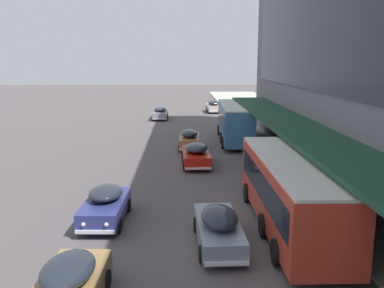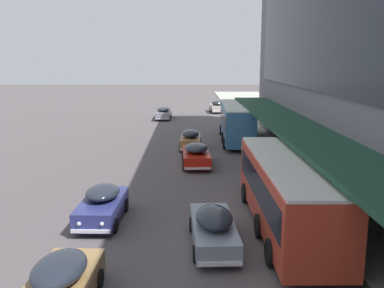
{
  "view_description": "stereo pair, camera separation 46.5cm",
  "coord_description": "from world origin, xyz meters",
  "px_view_note": "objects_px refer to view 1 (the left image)",
  "views": [
    {
      "loc": [
        -0.5,
        -7.91,
        7.38
      ],
      "look_at": [
        0.26,
        20.91,
        1.66
      ],
      "focal_mm": 40.0,
      "sensor_mm": 36.0,
      "label": 1
    },
    {
      "loc": [
        -0.03,
        -7.92,
        7.38
      ],
      "look_at": [
        0.26,
        20.91,
        1.66
      ],
      "focal_mm": 40.0,
      "sensor_mm": 36.0,
      "label": 2
    }
  ],
  "objects_px": {
    "sedan_oncoming_front": "(214,107)",
    "sedan_lead_near": "(106,205)",
    "sedan_second_near": "(219,227)",
    "sedan_lead_mid": "(189,139)",
    "sedan_far_back": "(196,154)",
    "sedan_oncoming_rear": "(160,113)",
    "transit_bus_kerbside_rear": "(235,120)",
    "transit_bus_kerbside_front": "(290,189)",
    "sedan_trailing_mid": "(67,288)"
  },
  "relations": [
    {
      "from": "sedan_oncoming_front",
      "to": "sedan_lead_near",
      "type": "relative_size",
      "value": 0.99
    },
    {
      "from": "sedan_second_near",
      "to": "sedan_lead_mid",
      "type": "bearing_deg",
      "value": 92.33
    },
    {
      "from": "sedan_far_back",
      "to": "sedan_second_near",
      "type": "xyz_separation_m",
      "value": [
        0.43,
        -13.33,
        -0.01
      ]
    },
    {
      "from": "sedan_oncoming_rear",
      "to": "sedan_far_back",
      "type": "relative_size",
      "value": 0.98
    },
    {
      "from": "transit_bus_kerbside_rear",
      "to": "sedan_second_near",
      "type": "bearing_deg",
      "value": -98.69
    },
    {
      "from": "sedan_oncoming_rear",
      "to": "sedan_second_near",
      "type": "xyz_separation_m",
      "value": [
        4.07,
        -37.37,
        0.05
      ]
    },
    {
      "from": "sedan_lead_near",
      "to": "sedan_far_back",
      "type": "bearing_deg",
      "value": 66.58
    },
    {
      "from": "transit_bus_kerbside_front",
      "to": "sedan_lead_mid",
      "type": "bearing_deg",
      "value": 103.0
    },
    {
      "from": "sedan_lead_mid",
      "to": "sedan_lead_near",
      "type": "height_order",
      "value": "sedan_lead_mid"
    },
    {
      "from": "transit_bus_kerbside_rear",
      "to": "sedan_lead_near",
      "type": "xyz_separation_m",
      "value": [
        -8.39,
        -19.45,
        -1.14
      ]
    },
    {
      "from": "sedan_trailing_mid",
      "to": "sedan_lead_mid",
      "type": "bearing_deg",
      "value": 80.17
    },
    {
      "from": "transit_bus_kerbside_rear",
      "to": "sedan_trailing_mid",
      "type": "bearing_deg",
      "value": -107.17
    },
    {
      "from": "transit_bus_kerbside_rear",
      "to": "sedan_lead_mid",
      "type": "relative_size",
      "value": 2.41
    },
    {
      "from": "transit_bus_kerbside_rear",
      "to": "sedan_oncoming_rear",
      "type": "bearing_deg",
      "value": 116.3
    },
    {
      "from": "sedan_oncoming_rear",
      "to": "sedan_second_near",
      "type": "relative_size",
      "value": 0.98
    },
    {
      "from": "transit_bus_kerbside_front",
      "to": "sedan_second_near",
      "type": "distance_m",
      "value": 3.79
    },
    {
      "from": "sedan_trailing_mid",
      "to": "sedan_far_back",
      "type": "bearing_deg",
      "value": 76.04
    },
    {
      "from": "transit_bus_kerbside_rear",
      "to": "sedan_lead_mid",
      "type": "xyz_separation_m",
      "value": [
        -4.18,
        -3.17,
        -1.13
      ]
    },
    {
      "from": "transit_bus_kerbside_front",
      "to": "sedan_lead_mid",
      "type": "relative_size",
      "value": 2.45
    },
    {
      "from": "sedan_lead_mid",
      "to": "sedan_far_back",
      "type": "distance_m",
      "value": 5.77
    },
    {
      "from": "sedan_lead_mid",
      "to": "sedan_lead_near",
      "type": "xyz_separation_m",
      "value": [
        -4.21,
        -16.29,
        -0.0
      ]
    },
    {
      "from": "sedan_oncoming_rear",
      "to": "sedan_second_near",
      "type": "distance_m",
      "value": 37.6
    },
    {
      "from": "sedan_lead_near",
      "to": "sedan_trailing_mid",
      "type": "bearing_deg",
      "value": -88.97
    },
    {
      "from": "transit_bus_kerbside_rear",
      "to": "sedan_oncoming_rear",
      "type": "xyz_separation_m",
      "value": [
        -7.47,
        15.12,
        -1.2
      ]
    },
    {
      "from": "transit_bus_kerbside_front",
      "to": "transit_bus_kerbside_rear",
      "type": "relative_size",
      "value": 1.02
    },
    {
      "from": "transit_bus_kerbside_rear",
      "to": "sedan_oncoming_rear",
      "type": "distance_m",
      "value": 16.9
    },
    {
      "from": "transit_bus_kerbside_front",
      "to": "sedan_oncoming_rear",
      "type": "distance_m",
      "value": 36.46
    },
    {
      "from": "sedan_lead_mid",
      "to": "sedan_oncoming_front",
      "type": "relative_size",
      "value": 1.01
    },
    {
      "from": "transit_bus_kerbside_rear",
      "to": "sedan_oncoming_front",
      "type": "distance_m",
      "value": 21.98
    },
    {
      "from": "sedan_oncoming_rear",
      "to": "transit_bus_kerbside_rear",
      "type": "bearing_deg",
      "value": -63.7
    },
    {
      "from": "transit_bus_kerbside_rear",
      "to": "sedan_lead_near",
      "type": "bearing_deg",
      "value": -113.33
    },
    {
      "from": "sedan_oncoming_front",
      "to": "sedan_trailing_mid",
      "type": "height_order",
      "value": "sedan_oncoming_front"
    },
    {
      "from": "sedan_lead_mid",
      "to": "sedan_lead_near",
      "type": "relative_size",
      "value": 1.0
    },
    {
      "from": "transit_bus_kerbside_rear",
      "to": "sedan_oncoming_front",
      "type": "xyz_separation_m",
      "value": [
        -0.24,
        21.95,
        -1.12
      ]
    },
    {
      "from": "sedan_trailing_mid",
      "to": "sedan_second_near",
      "type": "xyz_separation_m",
      "value": [
        4.86,
        4.48,
        0.0
      ]
    },
    {
      "from": "transit_bus_kerbside_rear",
      "to": "sedan_lead_mid",
      "type": "bearing_deg",
      "value": -142.82
    },
    {
      "from": "sedan_lead_mid",
      "to": "sedan_trailing_mid",
      "type": "bearing_deg",
      "value": -99.83
    },
    {
      "from": "transit_bus_kerbside_front",
      "to": "sedan_oncoming_front",
      "type": "relative_size",
      "value": 2.49
    },
    {
      "from": "transit_bus_kerbside_rear",
      "to": "sedan_lead_near",
      "type": "relative_size",
      "value": 2.42
    },
    {
      "from": "sedan_oncoming_front",
      "to": "sedan_second_near",
      "type": "xyz_separation_m",
      "value": [
        -3.16,
        -44.21,
        -0.03
      ]
    },
    {
      "from": "transit_bus_kerbside_front",
      "to": "sedan_trailing_mid",
      "type": "xyz_separation_m",
      "value": [
        -8.11,
        -6.15,
        -1.03
      ]
    },
    {
      "from": "sedan_oncoming_front",
      "to": "sedan_far_back",
      "type": "relative_size",
      "value": 0.9
    },
    {
      "from": "sedan_oncoming_rear",
      "to": "sedan_far_back",
      "type": "distance_m",
      "value": 24.32
    },
    {
      "from": "sedan_oncoming_front",
      "to": "transit_bus_kerbside_rear",
      "type": "bearing_deg",
      "value": -89.36
    },
    {
      "from": "sedan_oncoming_rear",
      "to": "transit_bus_kerbside_front",
      "type": "bearing_deg",
      "value": -78.42
    },
    {
      "from": "sedan_lead_near",
      "to": "sedan_second_near",
      "type": "xyz_separation_m",
      "value": [
        4.99,
        -2.8,
        -0.01
      ]
    },
    {
      "from": "sedan_oncoming_rear",
      "to": "sedan_oncoming_front",
      "type": "relative_size",
      "value": 1.09
    },
    {
      "from": "sedan_far_back",
      "to": "sedan_trailing_mid",
      "type": "xyz_separation_m",
      "value": [
        -4.43,
        -17.81,
        -0.02
      ]
    },
    {
      "from": "transit_bus_kerbside_front",
      "to": "sedan_second_near",
      "type": "height_order",
      "value": "transit_bus_kerbside_front"
    },
    {
      "from": "sedan_oncoming_rear",
      "to": "sedan_trailing_mid",
      "type": "relative_size",
      "value": 1.0
    }
  ]
}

